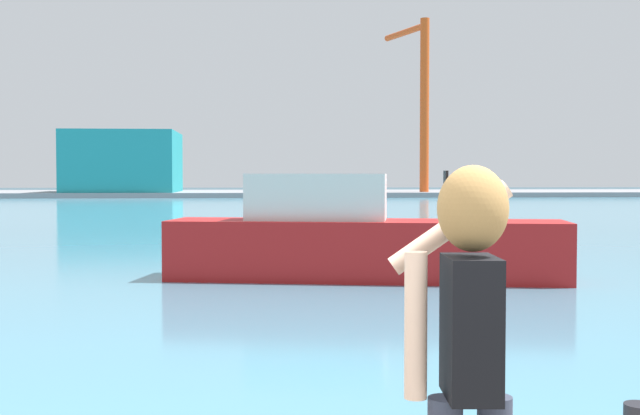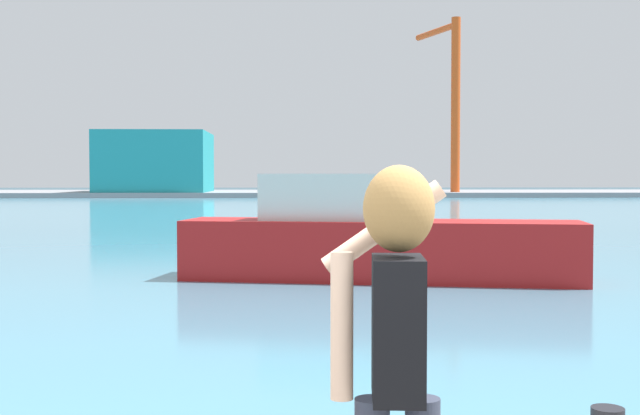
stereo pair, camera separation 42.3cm
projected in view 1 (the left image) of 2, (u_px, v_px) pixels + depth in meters
ground_plane at (264, 211)px, 52.85m from camera, size 220.00×220.00×0.00m
harbor_water at (264, 210)px, 54.84m from camera, size 140.00×100.00×0.02m
far_shore_dock at (261, 193)px, 94.68m from camera, size 140.00×20.00×0.54m
person_photographer at (468, 336)px, 3.22m from camera, size 0.53×0.56×1.74m
boat_moored at (357, 241)px, 17.77m from camera, size 8.79×3.43×2.31m
warehouse_left at (124, 162)px, 89.99m from camera, size 11.77×12.23×6.64m
port_crane at (421, 91)px, 90.24m from camera, size 3.62×9.18×19.05m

